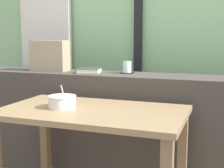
# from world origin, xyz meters

# --- Properties ---
(outdoor_backdrop) EXTENTS (4.80, 0.08, 2.80)m
(outdoor_backdrop) POSITION_xyz_m (0.00, 1.18, 1.40)
(outdoor_backdrop) COLOR #8EBC89
(outdoor_backdrop) RESTS_ON ground
(curtain_left_panel) EXTENTS (0.56, 0.06, 2.50)m
(curtain_left_panel) POSITION_xyz_m (-1.03, 1.08, 1.25)
(curtain_left_panel) COLOR silver
(curtain_left_panel) RESTS_ON ground
(window_divider_post) EXTENTS (0.07, 0.05, 2.60)m
(window_divider_post) POSITION_xyz_m (-0.05, 1.11, 1.30)
(window_divider_post) COLOR black
(window_divider_post) RESTS_ON ground
(dark_console_ledge) EXTENTS (2.80, 0.39, 0.85)m
(dark_console_ledge) POSITION_xyz_m (0.00, 0.55, 0.43)
(dark_console_ledge) COLOR #423D38
(dark_console_ledge) RESTS_ON ground
(breakfast_table) EXTENTS (1.16, 0.68, 0.69)m
(breakfast_table) POSITION_xyz_m (-0.02, -0.05, 0.59)
(breakfast_table) COLOR #826849
(breakfast_table) RESTS_ON ground
(coaster_square) EXTENTS (0.10, 0.10, 0.00)m
(coaster_square) POSITION_xyz_m (0.00, 0.60, 0.85)
(coaster_square) COLOR black
(coaster_square) RESTS_ON dark_console_ledge
(juice_glass) EXTENTS (0.07, 0.07, 0.09)m
(juice_glass) POSITION_xyz_m (0.00, 0.60, 0.90)
(juice_glass) COLOR white
(juice_glass) RESTS_ON coaster_square
(closed_book) EXTENTS (0.21, 0.17, 0.04)m
(closed_book) POSITION_xyz_m (-0.29, 0.50, 0.87)
(closed_book) COLOR #334233
(closed_book) RESTS_ON dark_console_ledge
(throw_pillow) EXTENTS (0.32, 0.14, 0.26)m
(throw_pillow) POSITION_xyz_m (-0.67, 0.55, 0.98)
(throw_pillow) COLOR tan
(throw_pillow) RESTS_ON dark_console_ledge
(soup_bowl) EXTENTS (0.18, 0.18, 0.15)m
(soup_bowl) POSITION_xyz_m (-0.22, -0.08, 0.73)
(soup_bowl) COLOR silver
(soup_bowl) RESTS_ON breakfast_table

